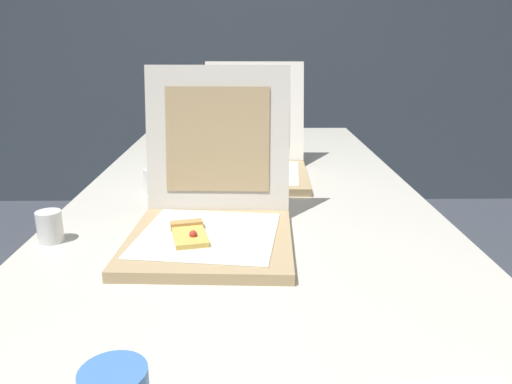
% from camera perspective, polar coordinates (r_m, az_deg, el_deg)
% --- Properties ---
extents(wall_back, '(10.00, 0.10, 2.60)m').
position_cam_1_polar(wall_back, '(3.50, -0.97, 20.00)').
color(wall_back, '#4C5660').
rests_on(wall_back, ground).
extents(table, '(0.94, 2.15, 0.73)m').
position_cam_1_polar(table, '(1.36, -0.95, -2.20)').
color(table, silver).
rests_on(table, ground).
extents(pizza_box_front, '(0.35, 0.41, 0.35)m').
position_cam_1_polar(pizza_box_front, '(1.04, -5.44, -2.74)').
color(pizza_box_front, tan).
rests_on(pizza_box_front, table).
extents(pizza_box_middle, '(0.35, 0.47, 0.34)m').
position_cam_1_polar(pizza_box_middle, '(1.53, -0.54, 3.78)').
color(pizza_box_middle, tan).
rests_on(pizza_box_middle, table).
extents(cup_white_far, '(0.05, 0.05, 0.07)m').
position_cam_1_polar(cup_white_far, '(1.64, -9.65, 3.87)').
color(cup_white_far, white).
rests_on(cup_white_far, table).
extents(cup_white_mid, '(0.05, 0.05, 0.07)m').
position_cam_1_polar(cup_white_mid, '(1.38, -11.98, 1.21)').
color(cup_white_mid, white).
rests_on(cup_white_mid, table).
extents(cup_white_near_left, '(0.05, 0.05, 0.07)m').
position_cam_1_polar(cup_white_near_left, '(1.12, -23.06, -3.74)').
color(cup_white_near_left, white).
rests_on(cup_white_near_left, table).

